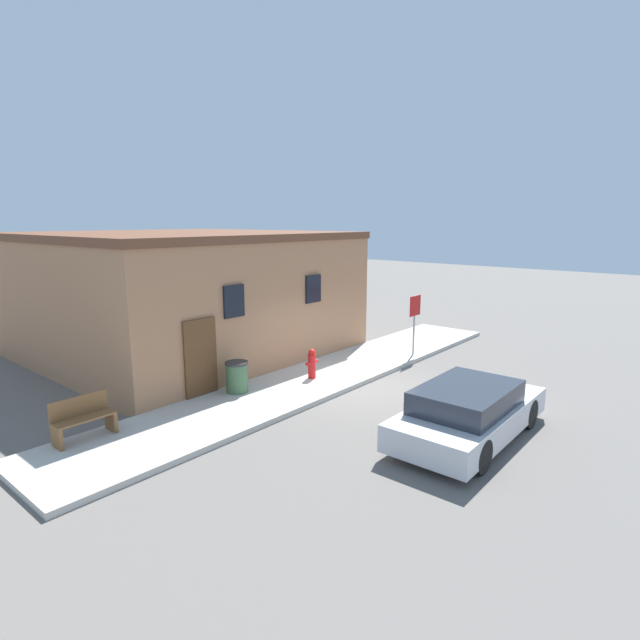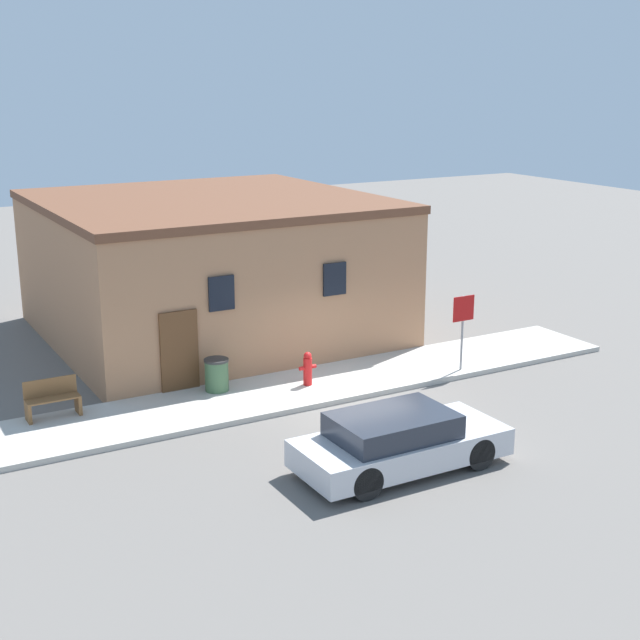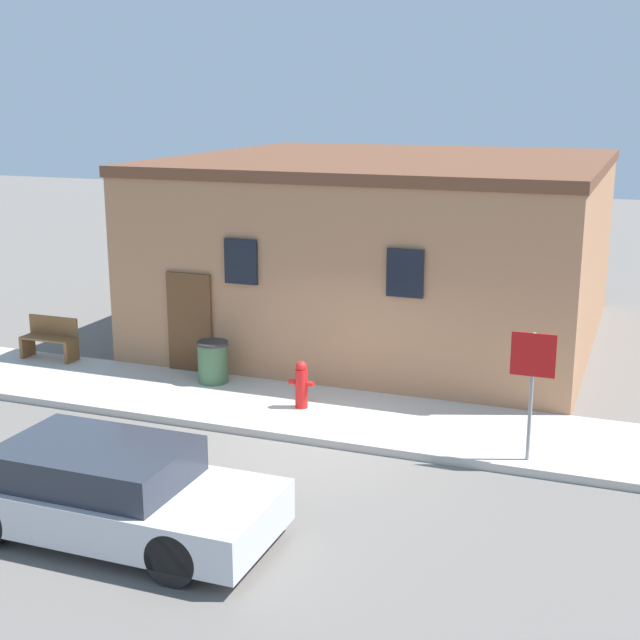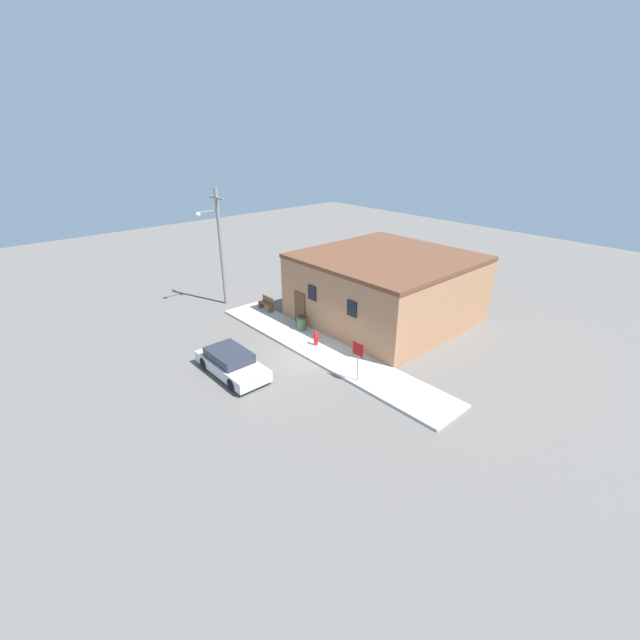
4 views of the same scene
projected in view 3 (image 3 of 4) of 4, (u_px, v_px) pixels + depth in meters
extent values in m
plane|color=#66605B|center=(304.00, 444.00, 14.97)|extent=(80.00, 80.00, 0.00)
cube|color=#BCB7AD|center=(331.00, 415.00, 16.15)|extent=(17.10, 2.64, 0.14)
cube|color=#A87551|center=(392.00, 252.00, 21.47)|extent=(9.55, 9.65, 4.06)
cube|color=brown|center=(393.00, 161.00, 20.95)|extent=(9.65, 9.75, 0.24)
cube|color=black|center=(241.00, 261.00, 17.53)|extent=(0.70, 0.08, 0.90)
cube|color=black|center=(405.00, 273.00, 16.38)|extent=(0.70, 0.08, 0.90)
cube|color=brown|center=(190.00, 326.00, 18.29)|extent=(1.00, 0.08, 2.20)
cylinder|color=red|center=(301.00, 389.00, 16.24)|extent=(0.23, 0.23, 0.73)
sphere|color=red|center=(301.00, 367.00, 16.14)|extent=(0.20, 0.20, 0.20)
cylinder|color=red|center=(292.00, 382.00, 16.27)|extent=(0.12, 0.10, 0.10)
cylinder|color=red|center=(310.00, 384.00, 16.15)|extent=(0.12, 0.10, 0.10)
cylinder|color=gray|center=(531.00, 397.00, 13.75)|extent=(0.06, 0.06, 2.06)
cube|color=red|center=(533.00, 355.00, 13.56)|extent=(0.68, 0.02, 0.68)
cube|color=brown|center=(27.00, 346.00, 19.47)|extent=(0.08, 0.44, 0.45)
cube|color=brown|center=(72.00, 352.00, 19.07)|extent=(0.08, 0.44, 0.45)
cube|color=brown|center=(48.00, 338.00, 19.21)|extent=(1.23, 0.44, 0.04)
cube|color=brown|center=(54.00, 326.00, 19.34)|extent=(1.23, 0.04, 0.42)
cylinder|color=#426642|center=(213.00, 363.00, 17.69)|extent=(0.59, 0.59, 0.77)
cylinder|color=#2D2D2D|center=(212.00, 343.00, 17.59)|extent=(0.62, 0.62, 0.06)
cylinder|color=black|center=(235.00, 501.00, 12.12)|extent=(0.68, 0.20, 0.68)
cylinder|color=black|center=(173.00, 559.00, 10.61)|extent=(0.68, 0.20, 0.68)
cylinder|color=black|center=(65.00, 471.00, 13.07)|extent=(0.68, 0.20, 0.68)
cube|color=silver|center=(113.00, 501.00, 11.81)|extent=(4.45, 1.87, 0.57)
cube|color=#282D38|center=(96.00, 462.00, 11.75)|extent=(2.45, 1.65, 0.48)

